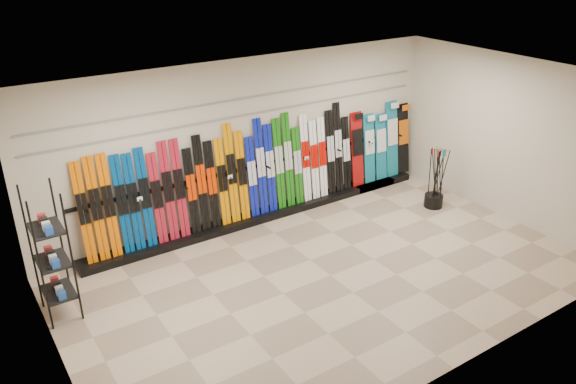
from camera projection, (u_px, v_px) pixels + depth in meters
floor at (331, 275)px, 8.82m from camera, size 8.00×8.00×0.00m
back_wall at (249, 141)px, 10.09m from camera, size 8.00×0.00×8.00m
left_wall at (47, 271)px, 6.19m from camera, size 0.00×5.00×5.00m
right_wall at (508, 139)px, 10.20m from camera, size 0.00×5.00×5.00m
ceiling at (338, 87)px, 7.57m from camera, size 8.00×8.00×0.00m
ski_rack_base at (267, 214)px, 10.64m from camera, size 8.00×0.40×0.12m
skis at (232, 178)px, 9.98m from camera, size 5.37×0.27×1.80m
snowboards at (382, 144)px, 11.81m from camera, size 1.57×0.25×1.60m
accessory_rack at (51, 254)px, 7.56m from camera, size 0.40×0.60×1.92m
pole_bin at (433, 201)px, 11.02m from camera, size 0.36×0.36×0.25m
ski_poles at (437, 178)px, 10.82m from camera, size 0.26×0.34×1.18m
slatwall_rail_0 at (249, 115)px, 9.87m from camera, size 7.60×0.02×0.03m
slatwall_rail_1 at (248, 98)px, 9.74m from camera, size 7.60×0.02×0.03m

